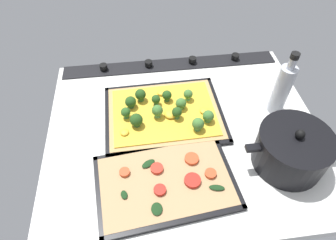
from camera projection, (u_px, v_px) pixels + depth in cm
name	position (u px, v px, depth cm)	size (l,w,h in cm)	color
ground_plane	(184.00, 133.00, 89.93)	(82.56, 70.35, 3.00)	silver
stove_control_panel	(171.00, 64.00, 109.09)	(79.25, 7.00, 2.60)	black
baking_tray_front	(164.00, 115.00, 92.40)	(37.41, 29.39, 1.30)	black
broccoli_pizza	(164.00, 112.00, 91.01)	(34.96, 26.95, 5.76)	tan
baking_tray_back	(165.00, 183.00, 76.47)	(38.18, 27.13, 1.30)	black
veggie_pizza_back	(167.00, 181.00, 76.03)	(35.55, 24.50, 1.90)	tan
cooking_pot	(292.00, 150.00, 77.01)	(26.14, 19.32, 13.50)	black
oil_bottle	(282.00, 88.00, 87.71)	(4.95, 4.95, 21.82)	#B7BCC6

